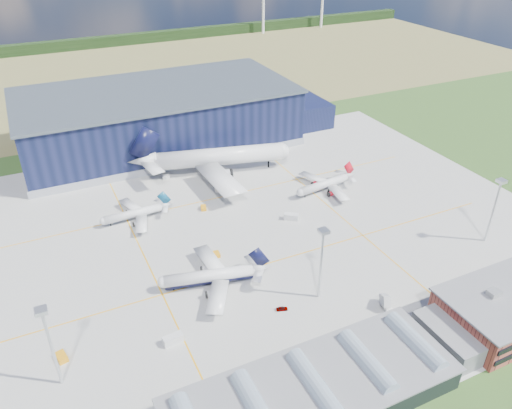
% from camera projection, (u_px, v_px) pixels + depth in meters
% --- Properties ---
extents(ground, '(600.00, 600.00, 0.00)m').
position_uv_depth(ground, '(243.00, 250.00, 161.99)').
color(ground, '#2C4E1D').
rests_on(ground, ground).
extents(apron, '(220.00, 160.00, 0.08)m').
position_uv_depth(apron, '(231.00, 234.00, 169.74)').
color(apron, '#9C9C97').
rests_on(apron, ground).
extents(farmland, '(600.00, 220.00, 0.01)m').
position_uv_depth(farmland, '(108.00, 75.00, 332.61)').
color(farmland, olive).
rests_on(farmland, ground).
extents(treeline, '(600.00, 8.00, 8.00)m').
position_uv_depth(treeline, '(87.00, 43.00, 392.61)').
color(treeline, black).
rests_on(treeline, ground).
extents(hangar, '(145.00, 62.00, 26.10)m').
position_uv_depth(hangar, '(164.00, 119.00, 230.62)').
color(hangar, black).
rests_on(hangar, ground).
extents(glass_concourse, '(78.00, 23.00, 8.60)m').
position_uv_depth(glass_concourse, '(327.00, 387.00, 111.19)').
color(glass_concourse, black).
rests_on(glass_concourse, ground).
extents(light_mast_west, '(2.60, 2.60, 23.00)m').
position_uv_depth(light_mast_west, '(48.00, 335.00, 108.62)').
color(light_mast_west, silver).
rests_on(light_mast_west, ground).
extents(light_mast_center, '(2.60, 2.60, 23.00)m').
position_uv_depth(light_mast_center, '(322.00, 253.00, 134.54)').
color(light_mast_center, silver).
rests_on(light_mast_center, ground).
extents(light_mast_east, '(2.60, 2.60, 23.00)m').
position_uv_depth(light_mast_east, '(496.00, 201.00, 158.60)').
color(light_mast_east, silver).
rests_on(light_mast_east, ground).
extents(airliner_navy, '(40.42, 39.88, 11.00)m').
position_uv_depth(airliner_navy, '(209.00, 271.00, 143.89)').
color(airliner_navy, silver).
rests_on(airliner_navy, ground).
extents(airliner_red, '(32.33, 31.79, 9.42)m').
position_uv_depth(airliner_red, '(324.00, 181.00, 193.06)').
color(airliner_red, silver).
rests_on(airliner_red, ground).
extents(airliner_widebody, '(80.95, 79.88, 21.90)m').
position_uv_depth(airliner_widebody, '(219.00, 148.00, 204.22)').
color(airliner_widebody, silver).
rests_on(airliner_widebody, ground).
extents(airliner_regional, '(27.20, 26.64, 8.64)m').
position_uv_depth(airliner_regional, '(133.00, 210.00, 175.03)').
color(airliner_regional, silver).
rests_on(airliner_regional, ground).
extents(gse_tug_a, '(3.00, 4.07, 1.52)m').
position_uv_depth(gse_tug_a, '(62.00, 357.00, 122.23)').
color(gse_tug_a, orange).
rests_on(gse_tug_a, ground).
extents(gse_tug_b, '(2.25, 3.08, 1.24)m').
position_uv_depth(gse_tug_b, '(217.00, 254.00, 158.76)').
color(gse_tug_b, orange).
rests_on(gse_tug_b, ground).
extents(gse_van_a, '(5.42, 2.82, 2.27)m').
position_uv_depth(gse_van_a, '(173.00, 339.00, 126.80)').
color(gse_van_a, silver).
rests_on(gse_van_a, ground).
extents(gse_cart_a, '(2.20, 3.25, 1.39)m').
position_uv_depth(gse_cart_a, '(337.00, 182.00, 200.53)').
color(gse_cart_a, silver).
rests_on(gse_cart_a, ground).
extents(gse_van_b, '(5.39, 4.79, 2.29)m').
position_uv_depth(gse_van_b, '(291.00, 217.00, 177.20)').
color(gse_van_b, silver).
rests_on(gse_van_b, ground).
extents(gse_tug_c, '(2.61, 3.44, 1.34)m').
position_uv_depth(gse_tug_c, '(203.00, 208.00, 183.31)').
color(gse_tug_c, orange).
rests_on(gse_tug_c, ground).
extents(gse_cart_b, '(3.34, 2.50, 1.32)m').
position_uv_depth(gse_cart_b, '(166.00, 177.00, 204.52)').
color(gse_cart_b, silver).
rests_on(gse_cart_b, ground).
extents(gse_van_c, '(5.15, 3.25, 2.29)m').
position_uv_depth(gse_van_c, '(508.00, 271.00, 150.58)').
color(gse_van_c, silver).
rests_on(gse_van_c, ground).
extents(airstair, '(3.61, 5.13, 3.05)m').
position_uv_depth(airstair, '(385.00, 303.00, 137.90)').
color(airstair, silver).
rests_on(airstair, ground).
extents(car_a, '(3.47, 2.17, 1.10)m').
position_uv_depth(car_a, '(282.00, 309.00, 137.37)').
color(car_a, '#99999E').
rests_on(car_a, ground).
extents(car_b, '(3.84, 1.86, 1.21)m').
position_uv_depth(car_b, '(343.00, 342.00, 126.73)').
color(car_b, '#99999E').
rests_on(car_b, ground).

